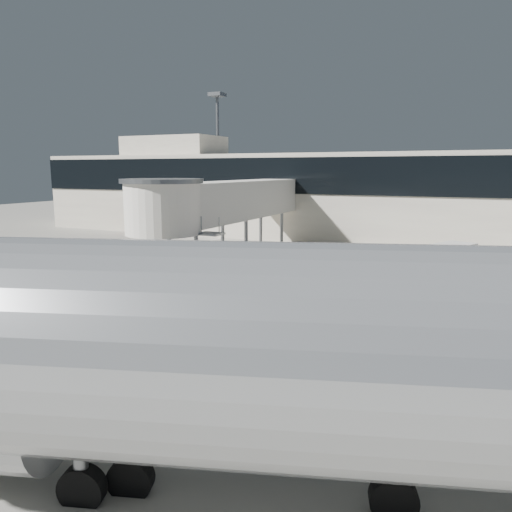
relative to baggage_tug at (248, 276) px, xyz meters
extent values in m
plane|color=gray|center=(-1.28, -6.51, -0.65)|extent=(140.00, 140.00, 0.00)
cube|color=silver|center=(-1.28, -4.51, -0.64)|extent=(40.00, 0.15, 0.02)
cube|color=silver|center=(-1.28, 2.49, -0.64)|extent=(40.00, 0.15, 0.02)
cube|color=silver|center=(-1.28, 9.49, -0.64)|extent=(40.00, 0.15, 0.02)
cube|color=silver|center=(4.72, 3.49, -0.64)|extent=(0.15, 30.00, 0.02)
cube|color=silver|center=(-11.28, 3.49, -0.64)|extent=(0.15, 30.00, 0.02)
cube|color=beige|center=(-1.28, 23.49, 3.35)|extent=(64.00, 12.00, 8.00)
cube|color=black|center=(-1.28, 17.44, 5.35)|extent=(64.00, 0.12, 3.20)
cube|color=beige|center=(-19.28, 21.49, 8.35)|extent=(10.00, 6.00, 2.00)
cylinder|color=slate|center=(-17.28, 27.49, 6.85)|extent=(0.36, 0.36, 15.00)
cube|color=slate|center=(-17.28, 27.49, 14.35)|extent=(1.60, 1.60, 0.40)
cube|color=white|center=(-5.28, 8.49, 3.65)|extent=(3.00, 18.00, 2.80)
cylinder|color=white|center=(-5.28, -0.51, 3.65)|extent=(4.40, 4.40, 3.00)
cylinder|color=slate|center=(-5.28, -0.51, 5.25)|extent=(4.80, 4.80, 0.25)
cylinder|color=slate|center=(-6.28, 1.49, 0.80)|extent=(0.28, 0.28, 2.90)
cylinder|color=slate|center=(-4.28, 1.49, 0.80)|extent=(0.28, 0.28, 2.90)
cylinder|color=slate|center=(-6.28, 8.49, 0.80)|extent=(0.28, 0.28, 2.90)
cylinder|color=slate|center=(-4.28, 8.49, 0.80)|extent=(0.28, 0.28, 2.90)
cylinder|color=slate|center=(-6.28, 15.49, 0.80)|extent=(0.28, 0.28, 2.90)
cylinder|color=slate|center=(-4.28, 15.49, 0.80)|extent=(0.28, 0.28, 2.90)
cube|color=slate|center=(-2.68, -1.51, -0.40)|extent=(1.40, 2.60, 0.50)
cube|color=slate|center=(-2.68, -0.91, 0.95)|extent=(1.20, 2.60, 2.06)
cube|color=slate|center=(-2.68, 0.49, 2.20)|extent=(1.40, 1.20, 0.12)
cube|color=maroon|center=(-0.07, -0.03, -0.04)|extent=(2.97, 2.29, 0.67)
cube|color=silver|center=(0.85, 0.39, 0.41)|extent=(1.22, 1.44, 0.39)
cube|color=black|center=(-0.78, -0.36, 0.63)|extent=(0.59, 1.07, 1.01)
cylinder|color=black|center=(-0.58, -1.07, -0.29)|extent=(0.77, 0.55, 0.72)
cylinder|color=black|center=(-1.19, 0.26, -0.29)|extent=(0.77, 0.55, 0.72)
cylinder|color=black|center=(1.05, -0.32, -0.29)|extent=(0.77, 0.55, 0.72)
cylinder|color=black|center=(0.44, 1.00, -0.29)|extent=(0.77, 0.55, 0.72)
cube|color=black|center=(4.57, 0.07, -0.08)|extent=(3.34, 2.10, 0.12)
cube|color=black|center=(4.57, 0.07, -0.27)|extent=(2.99, 1.82, 0.26)
cube|color=black|center=(2.69, -0.29, -0.24)|extent=(0.73, 0.22, 0.08)
cylinder|color=black|center=(3.63, -0.82, -0.47)|extent=(0.37, 0.21, 0.35)
cylinder|color=black|center=(3.37, 0.55, -0.47)|extent=(0.37, 0.21, 0.35)
cylinder|color=black|center=(5.77, -0.42, -0.47)|extent=(0.37, 0.21, 0.35)
cylinder|color=black|center=(5.51, 0.96, -0.47)|extent=(0.37, 0.21, 0.35)
cylinder|color=black|center=(3.24, -0.90, 0.39)|extent=(0.07, 0.07, 0.93)
cylinder|color=black|center=(2.98, 0.48, 0.39)|extent=(0.07, 0.07, 0.93)
cylinder|color=black|center=(6.17, -0.34, 0.39)|extent=(0.07, 0.07, 0.93)
cylinder|color=black|center=(5.91, 1.03, 0.39)|extent=(0.07, 0.07, 0.93)
cube|color=#17133C|center=(3.52, -0.13, 0.18)|extent=(0.50, 0.39, 0.40)
cube|color=#48484D|center=(4.45, -0.35, 0.16)|extent=(0.54, 0.43, 0.35)
cube|color=#17133C|center=(3.78, -0.21, 0.12)|extent=(0.57, 0.48, 0.28)
cube|color=#17133C|center=(3.82, -0.59, 0.19)|extent=(0.62, 0.50, 0.42)
cube|color=olive|center=(5.69, 0.13, 0.13)|extent=(0.59, 0.42, 0.30)
cube|color=#48484D|center=(4.35, 0.32, 0.15)|extent=(0.42, 0.40, 0.34)
cube|color=olive|center=(4.34, 0.49, 0.19)|extent=(0.42, 0.35, 0.41)
cube|color=#48484D|center=(4.65, 0.05, 0.15)|extent=(0.46, 0.44, 0.34)
cube|color=black|center=(-1.76, -6.42, -0.10)|extent=(3.07, 1.62, 0.12)
cube|color=black|center=(-1.76, -6.42, -0.28)|extent=(2.76, 1.38, 0.25)
cube|color=black|center=(-3.62, -6.49, -0.25)|extent=(0.71, 0.11, 0.08)
cylinder|color=black|center=(-2.79, -7.14, -0.48)|extent=(0.35, 0.15, 0.34)
cylinder|color=black|center=(-2.84, -5.78, -0.48)|extent=(0.35, 0.15, 0.34)
cylinder|color=black|center=(-0.68, -7.06, -0.48)|extent=(0.35, 0.15, 0.34)
cylinder|color=black|center=(-0.73, -5.70, -0.48)|extent=(0.35, 0.15, 0.34)
cylinder|color=yellow|center=(-3.18, -7.15, 0.36)|extent=(0.07, 0.07, 0.91)
cylinder|color=yellow|center=(-3.23, -5.79, 0.36)|extent=(0.07, 0.07, 0.91)
cylinder|color=yellow|center=(-0.28, -7.05, 0.36)|extent=(0.07, 0.07, 0.91)
cylinder|color=yellow|center=(-0.33, -5.69, 0.36)|extent=(0.07, 0.07, 0.91)
cube|color=#966B49|center=(-2.39, -6.85, 0.21)|extent=(0.48, 0.42, 0.49)
cube|color=#966B49|center=(-2.03, -6.52, 0.18)|extent=(0.65, 0.49, 0.42)
cube|color=#966B49|center=(-1.96, -6.22, 0.17)|extent=(0.51, 0.41, 0.42)
cube|color=#966B49|center=(-2.53, -6.77, 0.18)|extent=(0.46, 0.50, 0.43)
cube|color=#966B49|center=(-2.70, -6.47, 0.22)|extent=(0.54, 0.53, 0.51)
cube|color=#966B49|center=(-2.31, -6.05, 0.17)|extent=(0.45, 0.45, 0.41)
cube|color=#966B49|center=(-1.44, -6.30, 0.22)|extent=(0.50, 0.55, 0.52)
cube|color=#966B49|center=(-2.37, -6.00, 0.22)|extent=(0.59, 0.57, 0.52)
cube|color=#966B49|center=(-2.55, -6.44, 0.23)|extent=(0.51, 0.51, 0.53)
cube|color=black|center=(-3.07, -5.24, -0.11)|extent=(3.22, 2.10, 0.12)
cube|color=black|center=(-3.07, -5.24, -0.28)|extent=(2.88, 1.81, 0.25)
cube|color=black|center=(-4.85, -4.84, -0.25)|extent=(0.69, 0.23, 0.08)
cylinder|color=black|center=(-4.23, -5.67, -0.48)|extent=(0.36, 0.21, 0.34)
cylinder|color=black|center=(-3.93, -4.36, -0.48)|extent=(0.36, 0.21, 0.34)
cylinder|color=black|center=(-2.20, -6.12, -0.48)|extent=(0.36, 0.21, 0.34)
cylinder|color=black|center=(-1.90, -4.81, -0.48)|extent=(0.36, 0.21, 0.34)
cylinder|color=yellow|center=(-4.60, -5.58, 0.34)|extent=(0.07, 0.07, 0.89)
cylinder|color=yellow|center=(-4.31, -4.28, 0.34)|extent=(0.07, 0.07, 0.89)
cylinder|color=yellow|center=(-1.82, -6.20, 0.34)|extent=(0.07, 0.07, 0.89)
cylinder|color=yellow|center=(-1.53, -4.90, 0.34)|extent=(0.07, 0.07, 0.89)
cube|color=#966B49|center=(-3.23, -4.72, 0.22)|extent=(0.48, 0.47, 0.53)
cube|color=#966B49|center=(-3.09, -4.85, 0.16)|extent=(0.53, 0.53, 0.41)
cube|color=#966B49|center=(-3.62, -5.41, 0.18)|extent=(0.70, 0.57, 0.46)
cube|color=#966B49|center=(-2.17, -5.77, 0.20)|extent=(0.73, 0.59, 0.49)
cube|color=#966B49|center=(-2.49, -5.85, 0.20)|extent=(0.54, 0.48, 0.49)
imported|color=#A0FF1A|center=(0.38, -9.45, 0.28)|extent=(0.77, 0.61, 1.85)
cube|color=silver|center=(9.69, 9.41, 0.36)|extent=(3.62, 4.97, 1.49)
cube|color=silver|center=(10.55, 11.28, 0.07)|extent=(1.83, 1.22, 0.86)
cube|color=black|center=(9.77, 9.58, 0.74)|extent=(2.92, 3.41, 0.60)
cylinder|color=black|center=(8.22, 8.39, -0.32)|extent=(0.48, 0.69, 0.65)
cylinder|color=black|center=(9.87, 7.63, -0.32)|extent=(0.48, 0.69, 0.65)
cylinder|color=black|center=(9.50, 11.18, -0.32)|extent=(0.48, 0.69, 0.65)
cylinder|color=black|center=(11.16, 10.42, -0.32)|extent=(0.48, 0.69, 0.65)
cube|color=maroon|center=(-19.38, 17.04, 0.15)|extent=(4.30, 2.41, 1.60)
cube|color=black|center=(-17.60, 17.37, 1.16)|extent=(1.27, 1.65, 0.57)
cylinder|color=black|center=(-20.72, 16.04, -0.33)|extent=(0.68, 0.38, 0.64)
cylinder|color=black|center=(-20.99, 17.51, -0.33)|extent=(0.68, 0.38, 0.64)
cylinder|color=black|center=(-17.78, 16.58, -0.33)|extent=(0.68, 0.38, 0.64)
cylinder|color=black|center=(-18.05, 18.05, -0.33)|extent=(0.68, 0.38, 0.64)
cylinder|color=silver|center=(9.72, -15.92, 2.51)|extent=(17.32, 9.21, 4.21)
cube|color=silver|center=(4.21, -17.70, 2.51)|extent=(10.92, 6.06, 0.37)
cylinder|color=slate|center=(5.71, -17.22, -0.07)|extent=(0.32, 0.32, 1.16)
cylinder|color=black|center=(5.71, -17.22, -0.33)|extent=(1.01, 0.61, 0.95)
cylinder|color=slate|center=(10.72, -15.59, -0.07)|extent=(0.32, 0.32, 1.16)
cylinder|color=black|center=(10.72, -15.59, -0.33)|extent=(1.01, 0.61, 0.95)
cylinder|color=slate|center=(5.04, -17.88, 0.19)|extent=(0.29, 0.29, 1.68)
cylinder|color=black|center=(5.04, -17.88, -0.33)|extent=(1.01, 0.61, 0.95)
camera|label=1|loc=(11.98, -24.54, 5.93)|focal=35.00mm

